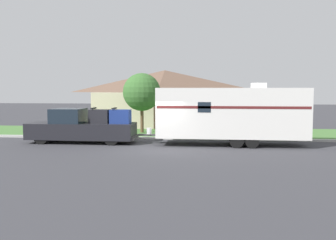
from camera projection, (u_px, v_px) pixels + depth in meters
The scene contains 8 objects.
ground_plane at pixel (159, 149), 19.94m from camera, with size 120.00×120.00×0.00m, color #38383D.
curb_strip at pixel (167, 138), 23.65m from camera, with size 80.00×0.30×0.14m.
lawn_strip at pixel (172, 133), 27.27m from camera, with size 80.00×7.00×0.03m.
house_across_street at pixel (165, 97), 32.61m from camera, with size 12.05×7.19×4.80m.
pickup_truck at pixel (82, 127), 22.16m from camera, with size 6.43×1.96×2.10m.
travel_trailer at pixel (231, 113), 21.15m from camera, with size 9.52×2.39×3.53m.
mailbox at pixel (225, 123), 24.29m from camera, with size 0.48×0.20×1.29m.
tree_in_yard at pixel (142, 92), 27.02m from camera, with size 2.74×2.74×4.33m.
Camera 1 is at (2.60, -19.57, 3.19)m, focal length 40.00 mm.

